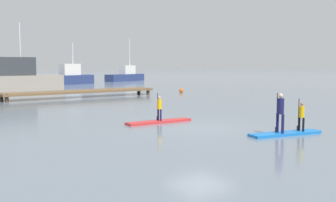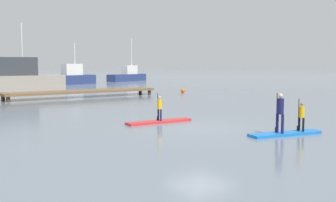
% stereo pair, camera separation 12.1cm
% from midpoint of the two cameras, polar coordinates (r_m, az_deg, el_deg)
% --- Properties ---
extents(ground_plane, '(240.00, 240.00, 0.00)m').
position_cam_midpoint_polar(ground_plane, '(17.29, 4.38, -3.88)').
color(ground_plane, slate).
extents(paddleboard_near, '(3.34, 0.78, 0.10)m').
position_cam_midpoint_polar(paddleboard_near, '(18.91, -1.40, -2.91)').
color(paddleboard_near, red).
rests_on(paddleboard_near, ground).
extents(paddler_child_solo, '(0.21, 0.40, 1.27)m').
position_cam_midpoint_polar(paddler_child_solo, '(18.83, -1.41, -0.83)').
color(paddler_child_solo, '#19194C').
rests_on(paddler_child_solo, paddleboard_near).
extents(paddleboard_far, '(3.18, 1.26, 0.10)m').
position_cam_midpoint_polar(paddleboard_far, '(16.39, 16.06, -4.42)').
color(paddleboard_far, blue).
rests_on(paddleboard_far, ground).
extents(paddler_adult, '(0.32, 0.48, 1.52)m').
position_cam_midpoint_polar(paddler_adult, '(16.08, 15.32, -1.27)').
color(paddler_adult, '#19194C').
rests_on(paddler_adult, paddleboard_far).
extents(paddler_child_front, '(0.24, 0.39, 1.27)m').
position_cam_midpoint_polar(paddler_child_front, '(16.77, 18.06, -1.87)').
color(paddler_child_front, black).
rests_on(paddler_child_front, paddleboard_far).
extents(fishing_boat_white_large, '(9.81, 2.75, 6.77)m').
position_cam_midpoint_polar(fishing_boat_white_large, '(43.25, -21.19, 2.98)').
color(fishing_boat_white_large, '#9E9384').
rests_on(fishing_boat_white_large, ground).
extents(motor_boat_small_navy, '(7.27, 4.09, 6.48)m').
position_cam_midpoint_polar(motor_boat_small_navy, '(61.98, -6.03, 3.55)').
color(motor_boat_small_navy, navy).
rests_on(motor_boat_small_navy, ground).
extents(trawler_grey_distant, '(6.92, 3.29, 5.33)m').
position_cam_midpoint_polar(trawler_grey_distant, '(53.75, -13.79, 3.29)').
color(trawler_grey_distant, navy).
rests_on(trawler_grey_distant, ground).
extents(floating_dock, '(12.48, 2.16, 0.56)m').
position_cam_midpoint_polar(floating_dock, '(33.52, -12.27, 1.31)').
color(floating_dock, brown).
rests_on(floating_dock, ground).
extents(mooring_buoy_mid, '(0.40, 0.40, 0.40)m').
position_cam_midpoint_polar(mooring_buoy_mid, '(37.69, 1.79, 1.48)').
color(mooring_buoy_mid, orange).
rests_on(mooring_buoy_mid, ground).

